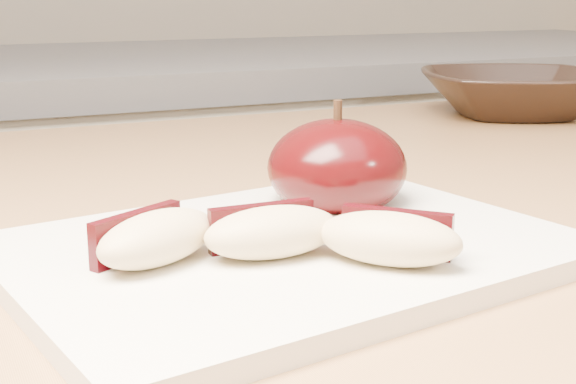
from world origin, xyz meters
name	(u,v)px	position (x,y,z in m)	size (l,w,h in m)	color
back_cabinet	(88,356)	(0.00, 1.20, 0.47)	(2.40, 0.62, 0.94)	silver
cutting_board	(288,251)	(-0.05, 0.36, 0.91)	(0.27, 0.20, 0.01)	silver
apple_half	(337,168)	(0.01, 0.42, 0.93)	(0.09, 0.09, 0.07)	black
apple_wedge_a	(155,237)	(-0.12, 0.36, 0.92)	(0.07, 0.06, 0.02)	beige
apple_wedge_b	(271,231)	(-0.06, 0.34, 0.92)	(0.07, 0.04, 0.02)	beige
apple_wedge_c	(390,238)	(-0.02, 0.31, 0.92)	(0.07, 0.07, 0.02)	beige
bowl	(515,93)	(0.38, 0.69, 0.92)	(0.20, 0.20, 0.05)	black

